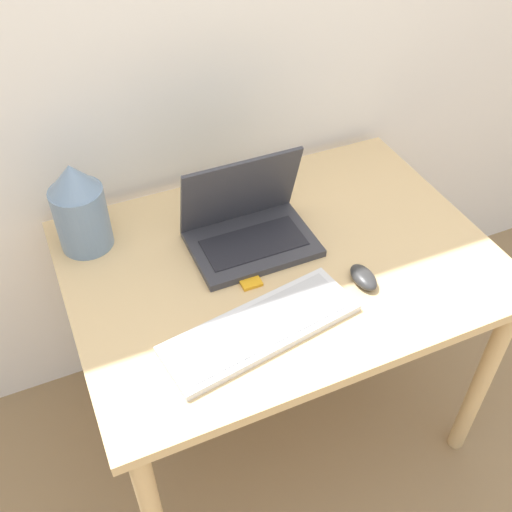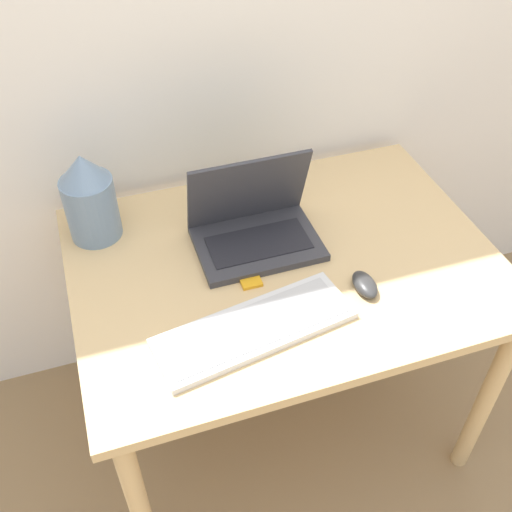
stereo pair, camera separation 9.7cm
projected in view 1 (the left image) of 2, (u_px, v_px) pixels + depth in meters
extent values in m
cube|color=tan|center=(281.00, 262.00, 1.57)|extent=(1.10, 0.80, 0.03)
cylinder|color=tan|center=(482.00, 380.00, 1.73)|extent=(0.05, 0.05, 0.70)
cylinder|color=tan|center=(91.00, 319.00, 1.90)|extent=(0.05, 0.05, 0.70)
cylinder|color=tan|center=(359.00, 237.00, 2.19)|extent=(0.05, 0.05, 0.70)
cube|color=#333338|center=(252.00, 243.00, 1.58)|extent=(0.32, 0.23, 0.02)
cube|color=black|center=(254.00, 243.00, 1.57)|extent=(0.26, 0.13, 0.00)
cube|color=#333338|center=(240.00, 191.00, 1.56)|extent=(0.32, 0.07, 0.22)
cube|color=black|center=(238.00, 188.00, 1.56)|extent=(0.28, 0.06, 0.19)
cube|color=silver|center=(261.00, 328.00, 1.37)|extent=(0.48, 0.23, 0.02)
cube|color=#B2B2B2|center=(261.00, 325.00, 1.37)|extent=(0.44, 0.19, 0.00)
ellipsoid|color=#2D2D2D|center=(363.00, 277.00, 1.48)|extent=(0.05, 0.09, 0.03)
cylinder|color=slate|center=(82.00, 218.00, 1.54)|extent=(0.14, 0.14, 0.18)
cone|color=slate|center=(72.00, 178.00, 1.45)|extent=(0.13, 0.13, 0.08)
cube|color=orange|center=(250.00, 281.00, 1.49)|extent=(0.05, 0.05, 0.01)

